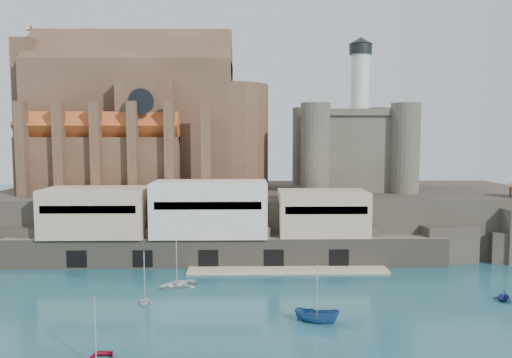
% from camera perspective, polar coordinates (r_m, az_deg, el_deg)
% --- Properties ---
extents(ground, '(300.00, 300.00, 0.00)m').
position_cam_1_polar(ground, '(59.09, 3.08, -15.15)').
color(ground, '#184551').
rests_on(ground, ground).
extents(promontory, '(100.00, 36.00, 10.00)m').
position_cam_1_polar(promontory, '(96.00, 1.32, -4.20)').
color(promontory, black).
rests_on(promontory, ground).
extents(quay, '(70.00, 12.00, 13.05)m').
position_cam_1_polar(quay, '(79.91, -5.42, -5.28)').
color(quay, '#625B4E').
rests_on(quay, ground).
extents(church, '(47.00, 25.93, 30.51)m').
position_cam_1_polar(church, '(99.22, -12.75, 5.95)').
color(church, '#483121').
rests_on(church, promontory).
extents(castle_keep, '(21.20, 21.20, 29.30)m').
position_cam_1_polar(castle_keep, '(98.46, 10.82, 3.78)').
color(castle_keep, '#434034').
rests_on(castle_keep, promontory).
extents(boat_2, '(2.35, 2.31, 4.93)m').
position_cam_1_polar(boat_2, '(57.05, 6.96, -15.94)').
color(boat_2, navy).
rests_on(boat_2, ground).
extents(boat_4, '(2.39, 1.62, 2.61)m').
position_cam_1_polar(boat_4, '(63.86, -12.58, -13.69)').
color(boat_4, silver).
rests_on(boat_4, ground).
extents(boat_6, '(3.07, 3.86, 5.43)m').
position_cam_1_polar(boat_6, '(69.69, -9.03, -12.02)').
color(boat_6, silver).
rests_on(boat_6, ground).
extents(boat_7, '(2.92, 2.87, 2.95)m').
position_cam_1_polar(boat_7, '(70.60, 26.42, -12.27)').
color(boat_7, navy).
rests_on(boat_7, ground).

